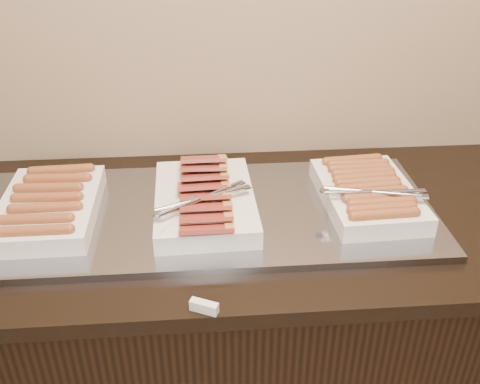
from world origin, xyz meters
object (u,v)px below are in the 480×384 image
at_px(counter, 214,338).
at_px(dish_left, 49,206).
at_px(warming_tray, 205,213).
at_px(dish_center, 204,200).
at_px(dish_right, 368,193).

bearing_deg(counter, dish_left, 180.00).
distance_m(warming_tray, dish_left, 0.40).
distance_m(warming_tray, dish_center, 0.04).
height_order(dish_left, dish_right, dish_right).
height_order(counter, warming_tray, warming_tray).
xyz_separation_m(dish_center, dish_right, (0.43, -0.00, 0.00)).
bearing_deg(dish_left, warming_tray, -0.51).
bearing_deg(dish_right, dish_center, 177.72).
distance_m(counter, dish_right, 0.65).
bearing_deg(dish_right, counter, 177.23).
bearing_deg(counter, warming_tray, 180.00).
xyz_separation_m(counter, dish_center, (-0.01, -0.00, 0.50)).
relative_size(dish_center, dish_right, 1.12).
bearing_deg(counter, dish_right, -0.53).
relative_size(dish_left, dish_center, 0.90).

